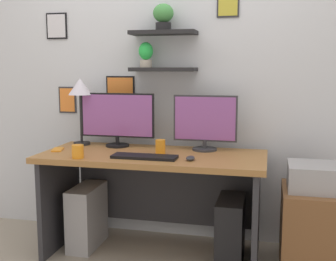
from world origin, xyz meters
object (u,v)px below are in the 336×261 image
(printer, at_px, (318,177))
(keyboard, at_px, (145,157))
(computer_mouse, at_px, (190,158))
(desk, at_px, (155,181))
(pen_cup, at_px, (160,147))
(monitor_right, at_px, (205,122))
(computer_tower_right, at_px, (230,231))
(monitor_left, at_px, (117,118))
(desk_lamp, at_px, (80,91))
(coffee_mug, at_px, (78,151))
(computer_tower_left, at_px, (87,216))
(drawer_cabinet, at_px, (315,230))
(cell_phone, at_px, (58,150))

(printer, bearing_deg, keyboard, -170.99)
(computer_mouse, bearing_deg, desk, 145.05)
(keyboard, relative_size, pen_cup, 4.40)
(monitor_right, relative_size, computer_tower_right, 1.01)
(monitor_left, distance_m, keyboard, 0.54)
(monitor_left, height_order, desk_lamp, desk_lamp)
(pen_cup, bearing_deg, computer_mouse, -34.17)
(computer_tower_right, bearing_deg, monitor_left, 166.29)
(keyboard, relative_size, computer_mouse, 4.89)
(keyboard, relative_size, coffee_mug, 4.89)
(desk_lamp, xyz_separation_m, printer, (1.75, -0.19, -0.53))
(monitor_left, relative_size, pen_cup, 5.80)
(pen_cup, xyz_separation_m, computer_tower_right, (0.50, -0.01, -0.57))
(desk, distance_m, keyboard, 0.31)
(printer, bearing_deg, computer_tower_right, -177.82)
(computer_tower_right, bearing_deg, computer_tower_left, 178.31)
(monitor_right, bearing_deg, monitor_left, 179.99)
(monitor_left, xyz_separation_m, computer_tower_left, (-0.19, -0.19, -0.74))
(monitor_right, xyz_separation_m, drawer_cabinet, (0.78, -0.20, -0.68))
(drawer_cabinet, bearing_deg, desk, 178.26)
(cell_phone, distance_m, printer, 1.83)
(monitor_right, height_order, keyboard, monitor_right)
(computer_mouse, height_order, cell_phone, computer_mouse)
(monitor_left, xyz_separation_m, printer, (1.45, -0.20, -0.33))
(computer_tower_left, bearing_deg, keyboard, -20.22)
(computer_tower_left, bearing_deg, monitor_right, 12.16)
(coffee_mug, bearing_deg, keyboard, 12.86)
(monitor_right, relative_size, pen_cup, 4.66)
(desk, relative_size, keyboard, 3.59)
(desk, relative_size, cell_phone, 11.28)
(coffee_mug, distance_m, computer_tower_right, 1.18)
(keyboard, bearing_deg, pen_cup, 68.64)
(monitor_left, distance_m, cell_phone, 0.50)
(cell_phone, xyz_separation_m, printer, (1.83, 0.06, -0.11))
(desk_lamp, relative_size, coffee_mug, 5.79)
(desk_lamp, xyz_separation_m, cell_phone, (-0.08, -0.25, -0.41))
(printer, bearing_deg, monitor_right, 165.75)
(monitor_left, distance_m, printer, 1.50)
(desk_lamp, bearing_deg, computer_tower_left, -58.96)
(drawer_cabinet, bearing_deg, computer_tower_left, 179.63)
(monitor_right, xyz_separation_m, printer, (0.78, -0.20, -0.32))
(monitor_right, height_order, coffee_mug, monitor_right)
(computer_mouse, relative_size, coffee_mug, 1.00)
(drawer_cabinet, bearing_deg, desk_lamp, 173.68)
(computer_tower_right, bearing_deg, pen_cup, 178.58)
(computer_mouse, xyz_separation_m, coffee_mug, (-0.75, -0.10, 0.03))
(coffee_mug, distance_m, computer_tower_left, 0.64)
(computer_tower_left, bearing_deg, computer_mouse, -12.71)
(cell_phone, distance_m, computer_tower_right, 1.37)
(monitor_left, xyz_separation_m, keyboard, (0.33, -0.38, -0.21))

